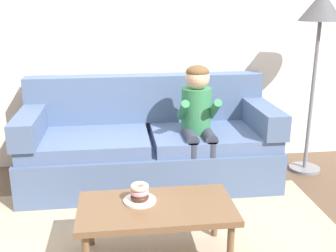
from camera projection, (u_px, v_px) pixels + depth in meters
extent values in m
plane|color=brown|center=(159.00, 227.00, 3.05)|extent=(10.00, 10.00, 0.00)
cube|color=silver|center=(143.00, 25.00, 3.96)|extent=(8.00, 0.10, 2.80)
cube|color=tan|center=(163.00, 245.00, 2.81)|extent=(2.64, 1.78, 0.01)
cube|color=slate|center=(150.00, 163.00, 3.75)|extent=(2.26, 0.90, 0.38)
cube|color=slate|center=(86.00, 142.00, 3.56)|extent=(1.08, 0.74, 0.12)
cube|color=slate|center=(212.00, 137.00, 3.70)|extent=(1.08, 0.74, 0.12)
cube|color=slate|center=(146.00, 98.00, 3.92)|extent=(2.26, 0.20, 0.45)
cube|color=slate|center=(31.00, 124.00, 3.50)|extent=(0.20, 0.90, 0.22)
cube|color=slate|center=(261.00, 115.00, 3.75)|extent=(0.20, 0.90, 0.22)
cube|color=brown|center=(156.00, 208.00, 2.57)|extent=(0.99, 0.52, 0.04)
cylinder|color=brown|center=(230.00, 248.00, 2.49)|extent=(0.04, 0.04, 0.34)
cylinder|color=brown|center=(90.00, 223.00, 2.76)|extent=(0.04, 0.04, 0.34)
cylinder|color=brown|center=(215.00, 215.00, 2.87)|extent=(0.04, 0.04, 0.34)
cylinder|color=#337A4C|center=(196.00, 110.00, 3.57)|extent=(0.26, 0.26, 0.40)
sphere|color=#DBAD89|center=(197.00, 77.00, 3.47)|extent=(0.21, 0.21, 0.21)
ellipsoid|color=brown|center=(197.00, 72.00, 3.45)|extent=(0.20, 0.20, 0.12)
cylinder|color=#333847|center=(190.00, 137.00, 3.48)|extent=(0.11, 0.30, 0.11)
cylinder|color=#333847|center=(193.00, 168.00, 3.40)|extent=(0.09, 0.09, 0.44)
cube|color=black|center=(193.00, 198.00, 3.43)|extent=(0.10, 0.20, 0.06)
cylinder|color=#337A4C|center=(183.00, 110.00, 3.45)|extent=(0.07, 0.29, 0.23)
cylinder|color=#333847|center=(208.00, 136.00, 3.50)|extent=(0.11, 0.30, 0.11)
cylinder|color=#333847|center=(211.00, 167.00, 3.42)|extent=(0.09, 0.09, 0.44)
cube|color=black|center=(212.00, 197.00, 3.45)|extent=(0.10, 0.20, 0.06)
cylinder|color=#337A4C|center=(214.00, 109.00, 3.48)|extent=(0.07, 0.29, 0.23)
cylinder|color=white|center=(140.00, 200.00, 2.62)|extent=(0.21, 0.21, 0.01)
torus|color=#422619|center=(140.00, 197.00, 2.61)|extent=(0.17, 0.17, 0.04)
torus|color=pink|center=(140.00, 192.00, 2.60)|extent=(0.14, 0.14, 0.04)
torus|color=beige|center=(140.00, 187.00, 2.59)|extent=(0.16, 0.16, 0.04)
cube|color=blue|center=(104.00, 222.00, 3.07)|extent=(0.16, 0.09, 0.05)
cylinder|color=blue|center=(93.00, 223.00, 3.06)|extent=(0.06, 0.06, 0.05)
cylinder|color=blue|center=(115.00, 221.00, 3.08)|extent=(0.06, 0.06, 0.05)
cylinder|color=slate|center=(304.00, 168.00, 4.07)|extent=(0.30, 0.30, 0.03)
cylinder|color=slate|center=(312.00, 95.00, 3.85)|extent=(0.04, 0.04, 1.47)
cone|color=#4C4C51|center=(322.00, 6.00, 3.61)|extent=(0.40, 0.40, 0.26)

